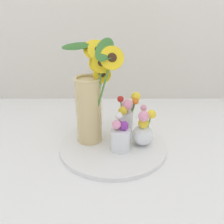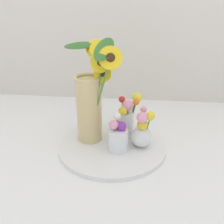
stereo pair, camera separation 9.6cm
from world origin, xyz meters
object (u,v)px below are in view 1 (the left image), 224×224
Objects in this scene: mason_jar_sunflowers at (90,97)px; serving_tray at (112,146)px; vase_small_center at (119,136)px; vase_bulb_right at (142,130)px; vase_small_back at (125,117)px.

serving_tray is at bearing -28.13° from mason_jar_sunflowers.
mason_jar_sunflowers is at bearing 143.64° from vase_small_center.
vase_bulb_right is 0.09m from vase_small_back.
mason_jar_sunflowers reaches higher than vase_bulb_right.
mason_jar_sunflowers is 2.69× the size of vase_bulb_right.
vase_small_back is (0.13, 0.02, -0.09)m from mason_jar_sunflowers.
mason_jar_sunflowers is 0.17m from vase_small_back.
serving_tray is 2.90× the size of vase_small_center.
vase_small_center is at bearing -36.36° from mason_jar_sunflowers.
vase_small_center is (0.03, -0.04, 0.06)m from serving_tray.
vase_small_center is at bearing -158.94° from vase_bulb_right.
mason_jar_sunflowers is at bearing -170.64° from vase_small_back.
vase_small_center is 0.10m from vase_bulb_right.
serving_tray is at bearing -128.95° from vase_small_back.
vase_small_center is at bearing -104.83° from vase_small_back.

